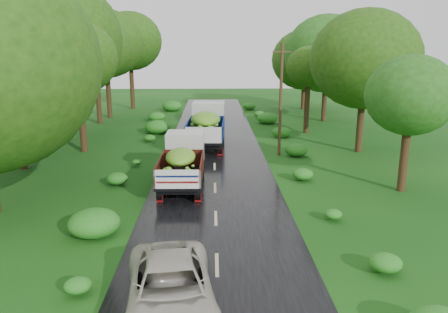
{
  "coord_description": "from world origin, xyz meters",
  "views": [
    {
      "loc": [
        -0.12,
        -13.05,
        7.05
      ],
      "look_at": [
        0.45,
        7.81,
        1.7
      ],
      "focal_mm": 35.0,
      "sensor_mm": 36.0,
      "label": 1
    }
  ],
  "objects_px": {
    "truck_near": "(183,159)",
    "truck_far": "(207,123)",
    "car": "(171,289)",
    "utility_pole": "(281,99)"
  },
  "relations": [
    {
      "from": "truck_near",
      "to": "truck_far",
      "type": "bearing_deg",
      "value": 83.86
    },
    {
      "from": "car",
      "to": "utility_pole",
      "type": "distance_m",
      "value": 18.36
    },
    {
      "from": "car",
      "to": "utility_pole",
      "type": "bearing_deg",
      "value": 65.04
    },
    {
      "from": "truck_near",
      "to": "truck_far",
      "type": "relative_size",
      "value": 0.84
    },
    {
      "from": "utility_pole",
      "to": "car",
      "type": "bearing_deg",
      "value": -122.6
    },
    {
      "from": "truck_near",
      "to": "utility_pole",
      "type": "relative_size",
      "value": 0.81
    },
    {
      "from": "truck_far",
      "to": "car",
      "type": "relative_size",
      "value": 1.39
    },
    {
      "from": "car",
      "to": "utility_pole",
      "type": "xyz_separation_m",
      "value": [
        5.51,
        17.26,
        2.98
      ]
    },
    {
      "from": "car",
      "to": "utility_pole",
      "type": "height_order",
      "value": "utility_pole"
    },
    {
      "from": "utility_pole",
      "to": "truck_far",
      "type": "bearing_deg",
      "value": 132.72
    }
  ]
}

